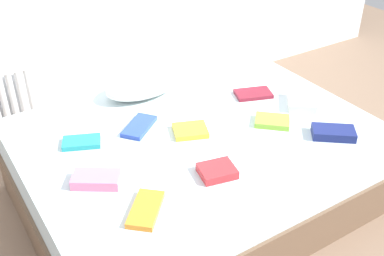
{
  "coord_description": "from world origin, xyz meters",
  "views": [
    {
      "loc": [
        -1.24,
        -1.9,
        1.95
      ],
      "look_at": [
        0.0,
        0.05,
        0.48
      ],
      "focal_mm": 43.86,
      "sensor_mm": 36.0,
      "label": 1
    }
  ],
  "objects_px": {
    "textbook_lime": "(272,121)",
    "bed": "(196,164)",
    "textbook_maroon": "(253,94)",
    "textbook_pink": "(96,179)",
    "pillow": "(143,84)",
    "textbook_navy": "(333,133)",
    "textbook_orange": "(146,209)",
    "textbook_teal": "(82,142)",
    "textbook_white": "(301,101)",
    "textbook_blue": "(139,126)",
    "textbook_yellow": "(190,131)",
    "textbook_red": "(217,171)"
  },
  "relations": [
    {
      "from": "textbook_pink",
      "to": "textbook_white",
      "type": "xyz_separation_m",
      "value": [
        1.39,
        0.04,
        0.0
      ]
    },
    {
      "from": "textbook_maroon",
      "to": "textbook_blue",
      "type": "bearing_deg",
      "value": -162.94
    },
    {
      "from": "textbook_navy",
      "to": "textbook_red",
      "type": "bearing_deg",
      "value": -146.63
    },
    {
      "from": "textbook_orange",
      "to": "textbook_lime",
      "type": "bearing_deg",
      "value": -32.03
    },
    {
      "from": "textbook_lime",
      "to": "textbook_white",
      "type": "bearing_deg",
      "value": 56.84
    },
    {
      "from": "textbook_orange",
      "to": "textbook_navy",
      "type": "relative_size",
      "value": 1.05
    },
    {
      "from": "textbook_navy",
      "to": "textbook_maroon",
      "type": "height_order",
      "value": "textbook_navy"
    },
    {
      "from": "textbook_maroon",
      "to": "textbook_yellow",
      "type": "height_order",
      "value": "textbook_yellow"
    },
    {
      "from": "pillow",
      "to": "textbook_orange",
      "type": "xyz_separation_m",
      "value": [
        -0.5,
        -0.99,
        -0.06
      ]
    },
    {
      "from": "textbook_orange",
      "to": "textbook_navy",
      "type": "height_order",
      "value": "textbook_navy"
    },
    {
      "from": "textbook_lime",
      "to": "pillow",
      "type": "bearing_deg",
      "value": 166.31
    },
    {
      "from": "textbook_navy",
      "to": "textbook_maroon",
      "type": "xyz_separation_m",
      "value": [
        -0.07,
        0.62,
        -0.01
      ]
    },
    {
      "from": "textbook_orange",
      "to": "textbook_teal",
      "type": "relative_size",
      "value": 1.2
    },
    {
      "from": "bed",
      "to": "textbook_yellow",
      "type": "bearing_deg",
      "value": -164.81
    },
    {
      "from": "textbook_pink",
      "to": "textbook_yellow",
      "type": "height_order",
      "value": "textbook_pink"
    },
    {
      "from": "textbook_maroon",
      "to": "textbook_yellow",
      "type": "distance_m",
      "value": 0.6
    },
    {
      "from": "pillow",
      "to": "textbook_red",
      "type": "xyz_separation_m",
      "value": [
        -0.08,
        -0.94,
        -0.05
      ]
    },
    {
      "from": "bed",
      "to": "pillow",
      "type": "xyz_separation_m",
      "value": [
        -0.07,
        0.53,
        0.33
      ]
    },
    {
      "from": "bed",
      "to": "textbook_yellow",
      "type": "xyz_separation_m",
      "value": [
        -0.05,
        -0.01,
        0.27
      ]
    },
    {
      "from": "textbook_white",
      "to": "textbook_blue",
      "type": "distance_m",
      "value": 1.03
    },
    {
      "from": "textbook_pink",
      "to": "textbook_teal",
      "type": "xyz_separation_m",
      "value": [
        0.06,
        0.36,
        -0.01
      ]
    },
    {
      "from": "bed",
      "to": "textbook_orange",
      "type": "bearing_deg",
      "value": -141.19
    },
    {
      "from": "bed",
      "to": "textbook_yellow",
      "type": "height_order",
      "value": "textbook_yellow"
    },
    {
      "from": "textbook_white",
      "to": "textbook_navy",
      "type": "bearing_deg",
      "value": -156.55
    },
    {
      "from": "textbook_lime",
      "to": "textbook_orange",
      "type": "bearing_deg",
      "value": -121.47
    },
    {
      "from": "textbook_orange",
      "to": "textbook_maroon",
      "type": "xyz_separation_m",
      "value": [
        1.1,
        0.6,
        -0.0
      ]
    },
    {
      "from": "textbook_red",
      "to": "textbook_orange",
      "type": "bearing_deg",
      "value": -161.15
    },
    {
      "from": "textbook_teal",
      "to": "textbook_white",
      "type": "bearing_deg",
      "value": 9.99
    },
    {
      "from": "bed",
      "to": "textbook_maroon",
      "type": "distance_m",
      "value": 0.61
    },
    {
      "from": "textbook_white",
      "to": "textbook_navy",
      "type": "height_order",
      "value": "textbook_white"
    },
    {
      "from": "textbook_pink",
      "to": "textbook_white",
      "type": "distance_m",
      "value": 1.39
    },
    {
      "from": "textbook_maroon",
      "to": "textbook_pink",
      "type": "bearing_deg",
      "value": -146.24
    },
    {
      "from": "textbook_lime",
      "to": "textbook_orange",
      "type": "distance_m",
      "value": 1.01
    },
    {
      "from": "textbook_orange",
      "to": "bed",
      "type": "bearing_deg",
      "value": -8.8
    },
    {
      "from": "textbook_teal",
      "to": "textbook_lime",
      "type": "bearing_deg",
      "value": 2.49
    },
    {
      "from": "pillow",
      "to": "textbook_navy",
      "type": "relative_size",
      "value": 2.2
    },
    {
      "from": "textbook_pink",
      "to": "textbook_yellow",
      "type": "distance_m",
      "value": 0.64
    },
    {
      "from": "textbook_white",
      "to": "textbook_blue",
      "type": "xyz_separation_m",
      "value": [
        -0.98,
        0.3,
        -0.01
      ]
    },
    {
      "from": "textbook_lime",
      "to": "textbook_blue",
      "type": "distance_m",
      "value": 0.78
    },
    {
      "from": "textbook_lime",
      "to": "textbook_orange",
      "type": "xyz_separation_m",
      "value": [
        -0.98,
        -0.27,
        -0.0
      ]
    },
    {
      "from": "textbook_red",
      "to": "textbook_yellow",
      "type": "relative_size",
      "value": 0.93
    },
    {
      "from": "textbook_pink",
      "to": "textbook_teal",
      "type": "distance_m",
      "value": 0.37
    },
    {
      "from": "pillow",
      "to": "textbook_pink",
      "type": "xyz_separation_m",
      "value": [
        -0.61,
        -0.68,
        -0.05
      ]
    },
    {
      "from": "textbook_navy",
      "to": "textbook_yellow",
      "type": "relative_size",
      "value": 1.24
    },
    {
      "from": "textbook_lime",
      "to": "bed",
      "type": "bearing_deg",
      "value": -161.76
    },
    {
      "from": "textbook_teal",
      "to": "textbook_pink",
      "type": "bearing_deg",
      "value": -76.31
    },
    {
      "from": "pillow",
      "to": "textbook_teal",
      "type": "distance_m",
      "value": 0.64
    },
    {
      "from": "textbook_white",
      "to": "textbook_maroon",
      "type": "distance_m",
      "value": 0.31
    },
    {
      "from": "textbook_orange",
      "to": "textbook_navy",
      "type": "bearing_deg",
      "value": -48.42
    },
    {
      "from": "bed",
      "to": "textbook_teal",
      "type": "relative_size",
      "value": 9.82
    }
  ]
}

